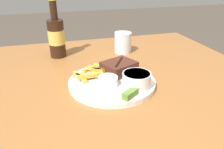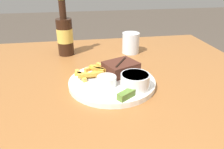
{
  "view_description": "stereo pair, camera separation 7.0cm",
  "coord_description": "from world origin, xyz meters",
  "px_view_note": "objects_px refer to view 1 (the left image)",
  "views": [
    {
      "loc": [
        -0.18,
        -0.61,
        1.1
      ],
      "look_at": [
        0.0,
        0.0,
        0.8
      ],
      "focal_mm": 35.0,
      "sensor_mm": 36.0,
      "label": 1
    },
    {
      "loc": [
        -0.11,
        -0.63,
        1.1
      ],
      "look_at": [
        0.0,
        0.0,
        0.8
      ],
      "focal_mm": 35.0,
      "sensor_mm": 36.0,
      "label": 2
    }
  ],
  "objects_px": {
    "steak_portion": "(119,67)",
    "dipping_sauce_cup": "(108,81)",
    "dinner_plate": "(112,82)",
    "coleslaw_cup": "(137,79)",
    "pickle_spear": "(130,94)",
    "beer_bottle": "(56,36)",
    "drinking_glass": "(123,43)",
    "fork_utensil": "(89,80)"
  },
  "relations": [
    {
      "from": "dipping_sauce_cup",
      "to": "beer_bottle",
      "type": "bearing_deg",
      "value": 110.21
    },
    {
      "from": "dinner_plate",
      "to": "beer_bottle",
      "type": "height_order",
      "value": "beer_bottle"
    },
    {
      "from": "pickle_spear",
      "to": "coleslaw_cup",
      "type": "bearing_deg",
      "value": 52.6
    },
    {
      "from": "dinner_plate",
      "to": "dipping_sauce_cup",
      "type": "distance_m",
      "value": 0.05
    },
    {
      "from": "dinner_plate",
      "to": "pickle_spear",
      "type": "distance_m",
      "value": 0.12
    },
    {
      "from": "coleslaw_cup",
      "to": "dipping_sauce_cup",
      "type": "distance_m",
      "value": 0.09
    },
    {
      "from": "coleslaw_cup",
      "to": "drinking_glass",
      "type": "height_order",
      "value": "drinking_glass"
    },
    {
      "from": "beer_bottle",
      "to": "dipping_sauce_cup",
      "type": "bearing_deg",
      "value": -69.79
    },
    {
      "from": "steak_portion",
      "to": "drinking_glass",
      "type": "height_order",
      "value": "drinking_glass"
    },
    {
      "from": "coleslaw_cup",
      "to": "steak_portion",
      "type": "bearing_deg",
      "value": 99.73
    },
    {
      "from": "dipping_sauce_cup",
      "to": "fork_utensil",
      "type": "distance_m",
      "value": 0.07
    },
    {
      "from": "coleslaw_cup",
      "to": "beer_bottle",
      "type": "height_order",
      "value": "beer_bottle"
    },
    {
      "from": "coleslaw_cup",
      "to": "fork_utensil",
      "type": "bearing_deg",
      "value": 147.88
    },
    {
      "from": "dinner_plate",
      "to": "pickle_spear",
      "type": "bearing_deg",
      "value": -79.48
    },
    {
      "from": "drinking_glass",
      "to": "coleslaw_cup",
      "type": "bearing_deg",
      "value": -102.09
    },
    {
      "from": "pickle_spear",
      "to": "fork_utensil",
      "type": "height_order",
      "value": "pickle_spear"
    },
    {
      "from": "coleslaw_cup",
      "to": "pickle_spear",
      "type": "xyz_separation_m",
      "value": [
        -0.04,
        -0.05,
        -0.02
      ]
    },
    {
      "from": "dipping_sauce_cup",
      "to": "fork_utensil",
      "type": "xyz_separation_m",
      "value": [
        -0.05,
        0.05,
        -0.02
      ]
    },
    {
      "from": "coleslaw_cup",
      "to": "drinking_glass",
      "type": "relative_size",
      "value": 0.95
    },
    {
      "from": "dinner_plate",
      "to": "coleslaw_cup",
      "type": "distance_m",
      "value": 0.09
    },
    {
      "from": "steak_portion",
      "to": "pickle_spear",
      "type": "xyz_separation_m",
      "value": [
        -0.02,
        -0.16,
        -0.01
      ]
    },
    {
      "from": "steak_portion",
      "to": "beer_bottle",
      "type": "bearing_deg",
      "value": 125.22
    },
    {
      "from": "coleslaw_cup",
      "to": "beer_bottle",
      "type": "relative_size",
      "value": 0.34
    },
    {
      "from": "pickle_spear",
      "to": "dipping_sauce_cup",
      "type": "bearing_deg",
      "value": 118.39
    },
    {
      "from": "dinner_plate",
      "to": "fork_utensil",
      "type": "distance_m",
      "value": 0.07
    },
    {
      "from": "steak_portion",
      "to": "pickle_spear",
      "type": "distance_m",
      "value": 0.16
    },
    {
      "from": "pickle_spear",
      "to": "drinking_glass",
      "type": "distance_m",
      "value": 0.42
    },
    {
      "from": "dinner_plate",
      "to": "fork_utensil",
      "type": "relative_size",
      "value": 2.12
    },
    {
      "from": "dinner_plate",
      "to": "beer_bottle",
      "type": "xyz_separation_m",
      "value": [
        -0.15,
        0.32,
        0.08
      ]
    },
    {
      "from": "pickle_spear",
      "to": "drinking_glass",
      "type": "relative_size",
      "value": 0.64
    },
    {
      "from": "steak_portion",
      "to": "drinking_glass",
      "type": "relative_size",
      "value": 1.45
    },
    {
      "from": "beer_bottle",
      "to": "fork_utensil",
      "type": "bearing_deg",
      "value": -75.09
    },
    {
      "from": "coleslaw_cup",
      "to": "pickle_spear",
      "type": "relative_size",
      "value": 1.48
    },
    {
      "from": "fork_utensil",
      "to": "pickle_spear",
      "type": "bearing_deg",
      "value": -41.45
    },
    {
      "from": "dinner_plate",
      "to": "coleslaw_cup",
      "type": "relative_size",
      "value": 3.25
    },
    {
      "from": "steak_portion",
      "to": "dipping_sauce_cup",
      "type": "height_order",
      "value": "steak_portion"
    },
    {
      "from": "dinner_plate",
      "to": "pickle_spear",
      "type": "relative_size",
      "value": 4.8
    },
    {
      "from": "steak_portion",
      "to": "fork_utensil",
      "type": "distance_m",
      "value": 0.12
    },
    {
      "from": "dinner_plate",
      "to": "steak_portion",
      "type": "bearing_deg",
      "value": 51.04
    },
    {
      "from": "pickle_spear",
      "to": "beer_bottle",
      "type": "bearing_deg",
      "value": 111.81
    },
    {
      "from": "steak_portion",
      "to": "fork_utensil",
      "type": "height_order",
      "value": "steak_portion"
    },
    {
      "from": "coleslaw_cup",
      "to": "pickle_spear",
      "type": "height_order",
      "value": "coleslaw_cup"
    }
  ]
}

